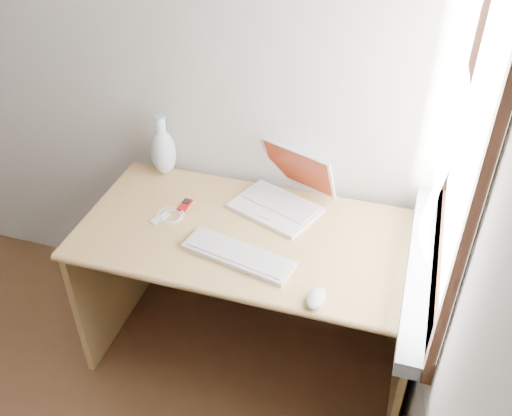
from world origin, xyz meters
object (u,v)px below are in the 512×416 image
(laptop, at_px, (279,193))
(external_keyboard, at_px, (238,255))
(vase, at_px, (163,150))
(desk, at_px, (256,258))

(laptop, bearing_deg, external_keyboard, -76.93)
(vase, bearing_deg, laptop, -8.09)
(laptop, bearing_deg, desk, -89.65)
(desk, xyz_separation_m, external_keyboard, (-0.00, -0.23, 0.22))
(laptop, height_order, vase, vase)
(laptop, xyz_separation_m, vase, (-0.56, 0.08, 0.06))
(desk, height_order, vase, vase)
(external_keyboard, xyz_separation_m, vase, (-0.50, 0.45, 0.11))
(desk, xyz_separation_m, vase, (-0.50, 0.22, 0.32))
(desk, distance_m, laptop, 0.30)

